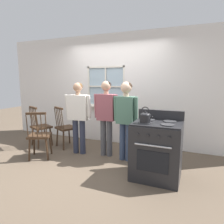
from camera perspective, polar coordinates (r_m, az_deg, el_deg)
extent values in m
plane|color=brown|center=(4.04, -6.35, -14.12)|extent=(16.00, 16.00, 0.00)
cube|color=white|center=(6.01, -16.80, 6.48)|extent=(2.40, 0.06, 2.70)
cube|color=white|center=(4.63, 21.47, 5.54)|extent=(2.98, 0.06, 2.70)
cube|color=white|center=(5.21, -1.68, -3.35)|extent=(1.02, 0.06, 0.92)
cube|color=white|center=(5.14, -1.78, 17.26)|extent=(1.02, 0.06, 0.77)
cube|color=silver|center=(5.06, -2.08, 1.41)|extent=(1.08, 0.10, 0.03)
cube|color=#9EB7C6|center=(5.10, -1.69, 7.32)|extent=(0.96, 0.01, 0.95)
cube|color=silver|center=(5.07, -1.83, 7.31)|extent=(0.04, 0.02, 1.01)
cube|color=silver|center=(5.07, -1.83, 7.31)|extent=(1.02, 0.02, 0.04)
cube|color=silver|center=(5.30, -6.67, 7.33)|extent=(0.04, 0.03, 1.01)
cube|color=silver|center=(4.89, 3.41, 7.23)|extent=(0.04, 0.03, 1.01)
cube|color=silver|center=(5.08, -1.86, 12.77)|extent=(1.02, 0.03, 0.04)
cube|color=silver|center=(5.11, -1.80, 1.88)|extent=(1.02, 0.03, 0.04)
cube|color=#3D2819|center=(4.88, -12.96, -4.43)|extent=(0.56, 0.55, 0.04)
cylinder|color=#3D2819|center=(4.87, -10.26, -7.34)|extent=(0.09, 0.06, 0.45)
cylinder|color=#3D2819|center=(5.16, -12.12, -6.45)|extent=(0.06, 0.09, 0.45)
cylinder|color=#3D2819|center=(4.73, -13.67, -7.95)|extent=(0.06, 0.09, 0.45)
cylinder|color=#3D2819|center=(5.03, -15.38, -7.00)|extent=(0.09, 0.06, 0.45)
cylinder|color=#3D2819|center=(4.60, -13.95, -2.28)|extent=(0.05, 0.07, 0.47)
cylinder|color=#3D2819|center=(4.68, -14.43, -2.10)|extent=(0.05, 0.07, 0.47)
cylinder|color=#3D2819|center=(4.76, -14.89, -1.93)|extent=(0.05, 0.07, 0.47)
cylinder|color=#3D2819|center=(4.84, -15.34, -1.77)|extent=(0.05, 0.07, 0.47)
cylinder|color=#3D2819|center=(4.92, -15.77, -1.61)|extent=(0.05, 0.07, 0.47)
cube|color=#3D2819|center=(4.72, -15.02, 1.06)|extent=(0.36, 0.21, 0.04)
cube|color=#3D2819|center=(5.14, -19.56, -4.03)|extent=(0.55, 0.54, 0.04)
cylinder|color=#3D2819|center=(5.12, -16.99, -6.78)|extent=(0.09, 0.06, 0.45)
cylinder|color=#3D2819|center=(5.41, -18.59, -5.98)|extent=(0.06, 0.09, 0.45)
cylinder|color=#3D2819|center=(4.99, -20.30, -7.35)|extent=(0.06, 0.09, 0.45)
cylinder|color=#3D2819|center=(5.30, -21.75, -6.50)|extent=(0.09, 0.06, 0.45)
cylinder|color=#3D2819|center=(4.87, -20.68, -1.97)|extent=(0.04, 0.07, 0.47)
cylinder|color=#3D2819|center=(4.95, -21.08, -1.82)|extent=(0.04, 0.07, 0.47)
cylinder|color=#3D2819|center=(5.03, -21.47, -1.67)|extent=(0.04, 0.07, 0.47)
cylinder|color=#3D2819|center=(5.12, -21.85, -1.53)|extent=(0.04, 0.07, 0.47)
cylinder|color=#3D2819|center=(5.20, -22.21, -1.39)|extent=(0.04, 0.07, 0.47)
cube|color=#3D2819|center=(4.99, -21.64, 1.16)|extent=(0.36, 0.19, 0.04)
cube|color=#3D2819|center=(4.37, -19.96, -6.36)|extent=(0.56, 0.55, 0.04)
cylinder|color=#3D2819|center=(4.55, -17.18, -8.80)|extent=(0.06, 0.09, 0.45)
cylinder|color=#3D2819|center=(4.63, -21.35, -8.71)|extent=(0.09, 0.06, 0.45)
cylinder|color=#3D2819|center=(4.25, -18.07, -10.12)|extent=(0.09, 0.06, 0.45)
cylinder|color=#3D2819|center=(4.34, -22.52, -9.98)|extent=(0.06, 0.09, 0.45)
cylinder|color=#3D2819|center=(4.11, -18.30, -3.83)|extent=(0.05, 0.07, 0.47)
cylinder|color=#3D2819|center=(4.13, -19.52, -3.83)|extent=(0.05, 0.07, 0.47)
cylinder|color=#3D2819|center=(4.15, -20.73, -3.83)|extent=(0.05, 0.07, 0.47)
cylinder|color=#3D2819|center=(4.18, -21.92, -3.82)|extent=(0.05, 0.07, 0.47)
cylinder|color=#3D2819|center=(4.21, -23.09, -3.82)|extent=(0.05, 0.07, 0.47)
cube|color=#3D2819|center=(4.11, -20.92, -0.41)|extent=(0.35, 0.21, 0.04)
cylinder|color=#2D3347|center=(4.46, -10.34, -6.80)|extent=(0.12, 0.12, 0.75)
cylinder|color=#2D3347|center=(4.39, -8.42, -7.01)|extent=(0.12, 0.12, 0.75)
cube|color=white|center=(4.30, -9.61, 1.31)|extent=(0.45, 0.26, 0.53)
cylinder|color=white|center=(4.39, -12.66, 1.66)|extent=(0.09, 0.12, 0.49)
cylinder|color=white|center=(4.17, -6.65, 1.44)|extent=(0.09, 0.12, 0.49)
cylinder|color=tan|center=(4.27, -9.71, 5.25)|extent=(0.10, 0.10, 0.06)
sphere|color=tan|center=(4.26, -9.76, 6.97)|extent=(0.19, 0.19, 0.19)
ellipsoid|color=brown|center=(4.27, -9.68, 7.22)|extent=(0.20, 0.20, 0.16)
cylinder|color=#4C4C51|center=(4.27, -2.50, -7.30)|extent=(0.12, 0.12, 0.77)
cylinder|color=#4C4C51|center=(4.22, -0.74, -7.49)|extent=(0.12, 0.12, 0.77)
cube|color=#934C56|center=(4.10, -1.67, 1.36)|extent=(0.37, 0.23, 0.54)
cylinder|color=#934C56|center=(4.17, -4.55, 1.76)|extent=(0.08, 0.11, 0.50)
cylinder|color=#934C56|center=(4.01, 1.12, 1.49)|extent=(0.08, 0.11, 0.50)
cylinder|color=tan|center=(4.07, -1.69, 5.57)|extent=(0.10, 0.10, 0.07)
sphere|color=tan|center=(4.07, -1.70, 7.44)|extent=(0.20, 0.20, 0.20)
ellipsoid|color=black|center=(4.08, -1.62, 7.70)|extent=(0.20, 0.20, 0.16)
cylinder|color=#384766|center=(4.04, 3.02, -8.39)|extent=(0.12, 0.12, 0.75)
cylinder|color=#384766|center=(3.99, 4.80, -8.63)|extent=(0.12, 0.12, 0.75)
cube|color=#4C7560|center=(3.87, 4.00, 0.55)|extent=(0.36, 0.23, 0.53)
cylinder|color=#4C7560|center=(3.93, 1.05, 1.02)|extent=(0.08, 0.11, 0.49)
cylinder|color=#4C7560|center=(3.77, 6.86, 0.61)|extent=(0.08, 0.11, 0.49)
cylinder|color=beige|center=(3.83, 4.05, 4.92)|extent=(0.10, 0.10, 0.06)
sphere|color=beige|center=(3.82, 4.08, 7.01)|extent=(0.22, 0.22, 0.22)
ellipsoid|color=#332319|center=(3.84, 4.17, 7.31)|extent=(0.22, 0.22, 0.18)
cube|color=#232326|center=(3.37, 12.60, -10.87)|extent=(0.76, 0.64, 0.90)
cube|color=black|center=(3.24, 12.89, -3.18)|extent=(0.75, 0.61, 0.02)
cylinder|color=#2D2D30|center=(3.15, 9.40, -3.09)|extent=(0.20, 0.20, 0.02)
cylinder|color=#2D2D30|center=(3.09, 15.62, -3.55)|extent=(0.20, 0.20, 0.02)
cylinder|color=#2D2D30|center=(3.40, 10.43, -2.23)|extent=(0.20, 0.20, 0.02)
cylinder|color=#2D2D30|center=(3.34, 16.19, -2.64)|extent=(0.20, 0.20, 0.02)
cube|color=#232326|center=(3.51, 13.78, -0.76)|extent=(0.76, 0.06, 0.16)
cube|color=black|center=(3.09, 11.44, -13.77)|extent=(0.47, 0.01, 0.32)
cylinder|color=silver|center=(2.99, 11.51, -9.47)|extent=(0.53, 0.02, 0.02)
cylinder|color=#232326|center=(3.01, 7.34, -6.35)|extent=(0.04, 0.02, 0.04)
cylinder|color=#232326|center=(2.97, 10.20, -6.62)|extent=(0.04, 0.02, 0.04)
cylinder|color=#232326|center=(2.94, 13.12, -6.87)|extent=(0.04, 0.02, 0.04)
cylinder|color=#232326|center=(2.92, 16.09, -7.10)|extent=(0.04, 0.02, 0.04)
cylinder|color=black|center=(3.14, 9.44, -1.86)|extent=(0.17, 0.17, 0.12)
ellipsoid|color=black|center=(3.13, 9.46, -0.78)|extent=(0.16, 0.16, 0.07)
sphere|color=black|center=(3.12, 9.49, 0.03)|extent=(0.03, 0.03, 0.03)
cylinder|color=black|center=(3.12, 10.89, -1.64)|extent=(0.08, 0.03, 0.07)
torus|color=black|center=(3.12, 9.50, 0.39)|extent=(0.12, 0.01, 0.12)
cylinder|color=#935B3D|center=(5.12, -3.86, 2.29)|extent=(0.16, 0.16, 0.11)
cylinder|color=#33261C|center=(5.11, -3.87, 2.83)|extent=(0.14, 0.14, 0.01)
cone|color=#286033|center=(5.10, -3.62, 4.09)|extent=(0.06, 0.05, 0.21)
cone|color=#286033|center=(5.13, -3.77, 3.43)|extent=(0.04, 0.05, 0.09)
cone|color=#286033|center=(5.12, -4.08, 4.10)|extent=(0.10, 0.05, 0.21)
cone|color=#286033|center=(5.09, -4.10, 3.56)|extent=(0.04, 0.05, 0.12)
cone|color=#286033|center=(5.08, -3.81, 3.77)|extent=(0.06, 0.06, 0.16)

